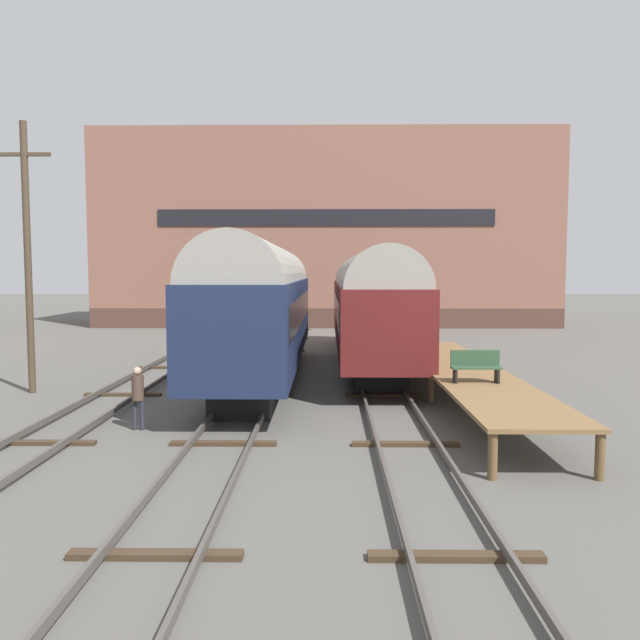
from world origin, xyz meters
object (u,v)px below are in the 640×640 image
(train_car_maroon, at_px, (369,301))
(train_car_navy, at_px, (262,303))
(bench, at_px, (476,365))
(utility_pole, at_px, (28,254))
(person_worker, at_px, (138,392))

(train_car_maroon, xyz_separation_m, train_car_navy, (-4.44, -4.46, 0.13))
(bench, bearing_deg, utility_pole, 165.50)
(utility_pole, bearing_deg, bench, -14.50)
(bench, bearing_deg, train_car_maroon, 102.28)
(train_car_navy, distance_m, utility_pole, 8.38)
(train_car_maroon, xyz_separation_m, utility_pole, (-12.24, -6.94, 1.93))
(train_car_maroon, bearing_deg, train_car_navy, -134.86)
(bench, bearing_deg, train_car_navy, 137.30)
(person_worker, distance_m, utility_pole, 8.26)
(train_car_navy, height_order, utility_pole, utility_pole)
(train_car_navy, relative_size, utility_pole, 1.79)
(train_car_navy, distance_m, person_worker, 8.22)
(train_car_navy, height_order, bench, train_car_navy)
(train_car_maroon, distance_m, bench, 11.04)
(train_car_maroon, bearing_deg, bench, -77.72)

